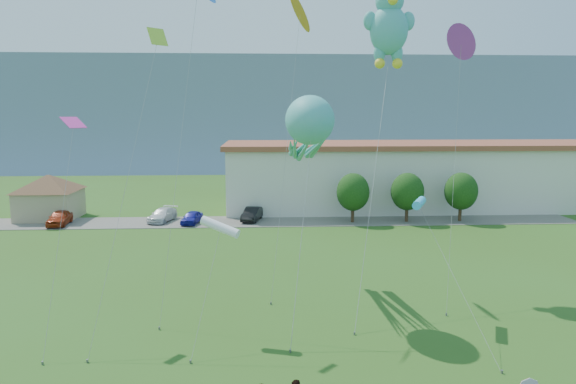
{
  "coord_description": "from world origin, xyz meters",
  "views": [
    {
      "loc": [
        0.07,
        -20.71,
        11.72
      ],
      "look_at": [
        1.56,
        8.0,
        7.38
      ],
      "focal_mm": 32.0,
      "sensor_mm": 36.0,
      "label": 1
    }
  ],
  "objects_px": {
    "pavilion": "(49,192)",
    "warehouse": "(462,174)",
    "parked_car_blue": "(192,217)",
    "octopus_kite": "(308,131)",
    "parked_car_black": "(252,214)",
    "teddy_bear_kite": "(389,24)",
    "parked_car_red": "(60,218)",
    "parked_car_white": "(162,215)"
  },
  "relations": [
    {
      "from": "parked_car_blue",
      "to": "octopus_kite",
      "type": "height_order",
      "value": "octopus_kite"
    },
    {
      "from": "parked_car_black",
      "to": "octopus_kite",
      "type": "bearing_deg",
      "value": -67.02
    },
    {
      "from": "pavilion",
      "to": "parked_car_blue",
      "type": "distance_m",
      "value": 17.08
    },
    {
      "from": "octopus_kite",
      "to": "parked_car_blue",
      "type": "bearing_deg",
      "value": 114.0
    },
    {
      "from": "parked_car_blue",
      "to": "parked_car_white",
      "type": "bearing_deg",
      "value": 169.4
    },
    {
      "from": "parked_car_red",
      "to": "teddy_bear_kite",
      "type": "distance_m",
      "value": 39.43
    },
    {
      "from": "parked_car_red",
      "to": "parked_car_blue",
      "type": "relative_size",
      "value": 1.18
    },
    {
      "from": "warehouse",
      "to": "parked_car_white",
      "type": "relative_size",
      "value": 12.6
    },
    {
      "from": "pavilion",
      "to": "parked_car_black",
      "type": "distance_m",
      "value": 23.25
    },
    {
      "from": "warehouse",
      "to": "parked_car_black",
      "type": "relative_size",
      "value": 13.68
    },
    {
      "from": "parked_car_red",
      "to": "octopus_kite",
      "type": "relative_size",
      "value": 0.36
    },
    {
      "from": "pavilion",
      "to": "octopus_kite",
      "type": "distance_m",
      "value": 39.1
    },
    {
      "from": "pavilion",
      "to": "parked_car_black",
      "type": "relative_size",
      "value": 2.06
    },
    {
      "from": "parked_car_red",
      "to": "octopus_kite",
      "type": "distance_m",
      "value": 35.32
    },
    {
      "from": "pavilion",
      "to": "warehouse",
      "type": "relative_size",
      "value": 0.15
    },
    {
      "from": "pavilion",
      "to": "octopus_kite",
      "type": "height_order",
      "value": "octopus_kite"
    },
    {
      "from": "pavilion",
      "to": "warehouse",
      "type": "bearing_deg",
      "value": 6.84
    },
    {
      "from": "parked_car_red",
      "to": "parked_car_white",
      "type": "relative_size",
      "value": 0.95
    },
    {
      "from": "parked_car_blue",
      "to": "pavilion",
      "type": "bearing_deg",
      "value": 178.7
    },
    {
      "from": "parked_car_white",
      "to": "teddy_bear_kite",
      "type": "height_order",
      "value": "teddy_bear_kite"
    },
    {
      "from": "warehouse",
      "to": "parked_car_black",
      "type": "xyz_separation_m",
      "value": [
        -27.0,
        -8.58,
        -3.33
      ]
    },
    {
      "from": "warehouse",
      "to": "parked_car_red",
      "type": "xyz_separation_m",
      "value": [
        -47.53,
        -9.8,
        -3.28
      ]
    },
    {
      "from": "parked_car_white",
      "to": "parked_car_black",
      "type": "bearing_deg",
      "value": 12.99
    },
    {
      "from": "octopus_kite",
      "to": "teddy_bear_kite",
      "type": "bearing_deg",
      "value": 42.21
    },
    {
      "from": "octopus_kite",
      "to": "pavilion",
      "type": "bearing_deg",
      "value": 134.64
    },
    {
      "from": "octopus_kite",
      "to": "teddy_bear_kite",
      "type": "xyz_separation_m",
      "value": [
        6.19,
        5.61,
        7.32
      ]
    },
    {
      "from": "teddy_bear_kite",
      "to": "pavilion",
      "type": "bearing_deg",
      "value": 146.82
    },
    {
      "from": "parked_car_white",
      "to": "parked_car_black",
      "type": "relative_size",
      "value": 1.09
    },
    {
      "from": "pavilion",
      "to": "parked_car_black",
      "type": "height_order",
      "value": "pavilion"
    },
    {
      "from": "pavilion",
      "to": "parked_car_blue",
      "type": "bearing_deg",
      "value": -13.02
    },
    {
      "from": "warehouse",
      "to": "octopus_kite",
      "type": "bearing_deg",
      "value": -124.73
    },
    {
      "from": "parked_car_black",
      "to": "teddy_bear_kite",
      "type": "relative_size",
      "value": 0.21
    },
    {
      "from": "parked_car_white",
      "to": "teddy_bear_kite",
      "type": "distance_m",
      "value": 32.73
    },
    {
      "from": "pavilion",
      "to": "parked_car_blue",
      "type": "relative_size",
      "value": 2.36
    },
    {
      "from": "warehouse",
      "to": "parked_car_red",
      "type": "distance_m",
      "value": 48.64
    },
    {
      "from": "parked_car_blue",
      "to": "octopus_kite",
      "type": "xyz_separation_m",
      "value": [
        10.44,
        -23.46,
        10.02
      ]
    },
    {
      "from": "warehouse",
      "to": "parked_car_black",
      "type": "bearing_deg",
      "value": -162.36
    },
    {
      "from": "teddy_bear_kite",
      "to": "parked_car_red",
      "type": "bearing_deg",
      "value": 149.77
    },
    {
      "from": "parked_car_red",
      "to": "parked_car_black",
      "type": "distance_m",
      "value": 20.56
    },
    {
      "from": "warehouse",
      "to": "teddy_bear_kite",
      "type": "bearing_deg",
      "value": -121.38
    },
    {
      "from": "parked_car_black",
      "to": "teddy_bear_kite",
      "type": "bearing_deg",
      "value": -48.11
    },
    {
      "from": "parked_car_blue",
      "to": "octopus_kite",
      "type": "distance_m",
      "value": 27.56
    }
  ]
}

